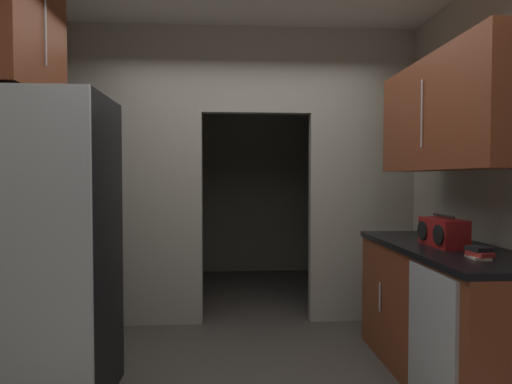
{
  "coord_description": "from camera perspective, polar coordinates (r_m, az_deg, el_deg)",
  "views": [
    {
      "loc": [
        -0.15,
        -2.68,
        1.4
      ],
      "look_at": [
        0.04,
        0.32,
        1.3
      ],
      "focal_mm": 30.51,
      "sensor_mm": 36.0,
      "label": 1
    }
  ],
  "objects": [
    {
      "name": "refrigerator",
      "position": [
        3.0,
        -25.45,
        -6.89
      ],
      "size": [
        0.72,
        0.73,
        1.9
      ],
      "color": "black",
      "rests_on": "ground"
    },
    {
      "name": "book_stack",
      "position": [
        2.82,
        27.19,
        -7.1
      ],
      "size": [
        0.12,
        0.16,
        0.07
      ],
      "color": "beige",
      "rests_on": "lower_cabinet_run"
    },
    {
      "name": "boombox",
      "position": [
        3.19,
        23.29,
        -4.89
      ],
      "size": [
        0.18,
        0.39,
        0.21
      ],
      "color": "maroon",
      "rests_on": "lower_cabinet_run"
    },
    {
      "name": "dishwasher",
      "position": [
        2.81,
        21.97,
        -18.26
      ],
      "size": [
        0.02,
        0.56,
        0.88
      ],
      "color": "#B7BABC",
      "rests_on": "ground"
    },
    {
      "name": "upper_cabinet_fridgeside",
      "position": [
        3.29,
        -28.97,
        18.77
      ],
      "size": [
        0.36,
        0.8,
        0.87
      ],
      "color": "brown"
    },
    {
      "name": "kitchen_partition",
      "position": [
        4.18,
        -2.15,
        3.67
      ],
      "size": [
        3.31,
        0.12,
        2.82
      ],
      "color": "#ADA899",
      "rests_on": "ground"
    },
    {
      "name": "upper_cabinet_counterside",
      "position": [
        3.22,
        23.88,
        9.33
      ],
      "size": [
        0.36,
        1.5,
        0.75
      ],
      "color": "brown"
    },
    {
      "name": "lower_cabinet_run",
      "position": [
        3.33,
        23.55,
        -14.46
      ],
      "size": [
        0.66,
        1.66,
        0.94
      ],
      "color": "brown",
      "rests_on": "ground"
    },
    {
      "name": "adjoining_room_shell",
      "position": [
        5.82,
        -2.23,
        2.02
      ],
      "size": [
        3.31,
        2.37,
        2.82
      ],
      "color": "gray",
      "rests_on": "ground"
    }
  ]
}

